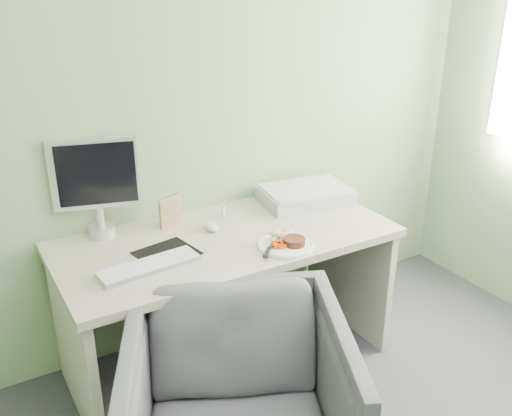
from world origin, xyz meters
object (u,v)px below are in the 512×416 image
desk (227,270)px  desk_chair (239,410)px  plate (285,246)px  scanner (305,195)px  monitor (96,182)px

desk → desk_chair: size_ratio=1.94×
plate → scanner: (0.39, 0.40, 0.03)m
desk_chair → plate: bearing=67.0°
desk → monitor: monitor is taller
monitor → desk_chair: monitor is taller
desk → scanner: (0.57, 0.16, 0.22)m
plate → scanner: 0.56m
scanner → desk_chair: size_ratio=0.57×
scanner → monitor: 1.11m
scanner → desk_chair: (-0.89, -0.87, -0.39)m
plate → scanner: size_ratio=0.54×
desk → scanner: bearing=16.1°
desk → plate: size_ratio=6.26×
desk → plate: (0.18, -0.24, 0.19)m
monitor → desk: bearing=-16.1°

